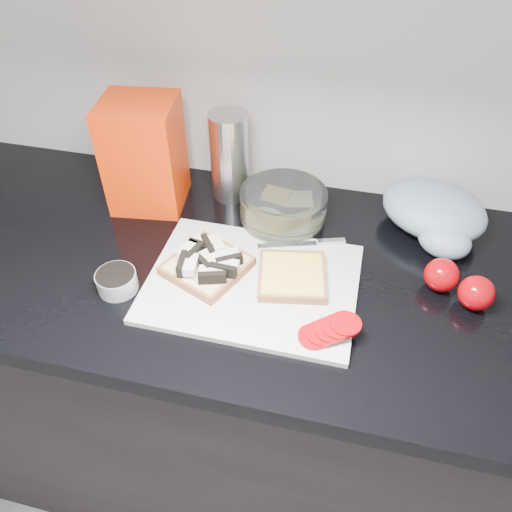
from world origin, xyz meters
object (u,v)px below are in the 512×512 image
at_px(cutting_board, 252,283).
at_px(bread_bag, 145,155).
at_px(glass_bowl, 283,207).
at_px(steel_canister, 229,156).

distance_m(cutting_board, bread_bag, 0.38).
relative_size(cutting_board, glass_bowl, 2.12).
xyz_separation_m(cutting_board, steel_canister, (-0.12, 0.28, 0.10)).
relative_size(bread_bag, steel_canister, 1.19).
height_order(glass_bowl, steel_canister, steel_canister).
distance_m(cutting_board, steel_canister, 0.32).
xyz_separation_m(glass_bowl, steel_canister, (-0.14, 0.07, 0.06)).
bearing_deg(glass_bowl, steel_canister, 152.43).
height_order(cutting_board, bread_bag, bread_bag).
distance_m(glass_bowl, steel_canister, 0.17).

